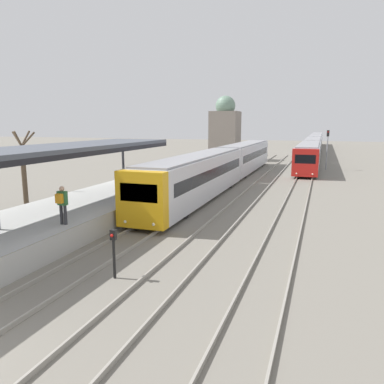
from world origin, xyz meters
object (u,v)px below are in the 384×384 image
object	(u,v)px
train_near	(227,163)
signal_mast_far	(327,145)
train_far	(314,144)
signal_post_near	(114,248)
person_on_platform	(62,202)

from	to	relation	value
train_near	signal_mast_far	xyz separation A→B (m)	(8.67, 13.18, 1.15)
train_far	signal_post_near	world-z (taller)	train_far
train_far	signal_post_near	size ratio (longest dim) A/B	39.17
person_on_platform	signal_post_near	distance (m)	4.44
train_far	signal_post_near	distance (m)	60.94
person_on_platform	signal_post_near	size ratio (longest dim) A/B	0.95
train_near	signal_mast_far	distance (m)	15.82
train_near	signal_mast_far	world-z (taller)	signal_mast_far
signal_mast_far	signal_post_near	bearing A→B (deg)	-101.24
train_near	person_on_platform	bearing A→B (deg)	-96.11
person_on_platform	signal_post_near	bearing A→B (deg)	-29.89
train_near	signal_post_near	distance (m)	22.44
train_near	train_far	distance (m)	38.92
train_far	signal_post_near	bearing A→B (deg)	-94.78
train_near	signal_post_near	xyz separation A→B (m)	(1.60, -22.37, -0.67)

